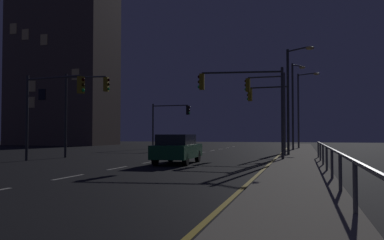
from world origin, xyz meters
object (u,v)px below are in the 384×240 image
Objects in this scene: car at (177,148)px; traffic_light_overhead_east at (170,116)px; traffic_light_far_center at (268,98)px; traffic_light_mid_left at (244,94)px; traffic_light_far_left at (270,105)px; traffic_light_near_right at (52,99)px; street_lamp_across_street at (292,90)px; street_lamp_corner at (302,103)px; traffic_light_mid_right at (84,99)px; street_lamp_far_end at (294,99)px; building_distant at (64,52)px.

traffic_light_overhead_east reaches higher than car.
traffic_light_far_center reaches higher than traffic_light_mid_left.
traffic_light_overhead_east is (-11.30, 11.71, -0.64)m from traffic_light_far_center.
traffic_light_mid_left is (-0.95, -6.78, 0.20)m from traffic_light_far_left.
street_lamp_across_street is at bearing 32.26° from traffic_light_near_right.
car is 0.59× the size of street_lamp_corner.
traffic_light_far_left is 2.56m from street_lamp_across_street.
street_lamp_corner is at bearing 80.21° from traffic_light_mid_left.
traffic_light_overhead_east is 17.51m from street_lamp_across_street.
traffic_light_far_left is 1.02× the size of traffic_light_near_right.
traffic_light_far_center reaches higher than traffic_light_overhead_east.
traffic_light_overhead_east is 0.86× the size of traffic_light_mid_right.
building_distant is at bearing 158.36° from street_lamp_far_end.
building_distant is at bearing 144.59° from traffic_light_far_center.
traffic_light_overhead_east is 24.93m from building_distant.
traffic_light_far_left is 15.44m from traffic_light_near_right.
street_lamp_far_end reaches higher than street_lamp_across_street.
traffic_light_overhead_east is 19.69m from traffic_light_mid_left.
traffic_light_far_center is 13.78m from street_lamp_corner.
traffic_light_near_right is at bearing -122.32° from street_lamp_corner.
traffic_light_near_right is 0.67× the size of street_lamp_corner.
traffic_light_mid_right is (-0.50, -16.33, 0.49)m from traffic_light_overhead_east.
traffic_light_far_center is 1.79m from traffic_light_far_left.
traffic_light_mid_right is 34.72m from building_distant.
traffic_light_far_center is at bearing 79.40° from traffic_light_mid_left.
traffic_light_far_center is at bearing 62.28° from car.
building_distant reaches higher than traffic_light_far_center.
car is 18.51m from street_lamp_far_end.
traffic_light_far_center is 0.77× the size of street_lamp_across_street.
street_lamp_corner reaches higher than traffic_light_mid_right.
traffic_light_near_right is 22.09m from street_lamp_far_end.
traffic_light_mid_right is 23.02m from street_lamp_corner.
street_lamp_far_end is at bearing 52.99° from traffic_light_near_right.
street_lamp_across_street is at bearing -0.11° from traffic_light_far_center.
street_lamp_corner is at bearing 73.35° from car.
street_lamp_across_street reaches higher than traffic_light_mid_right.
street_lamp_corner is at bearing 52.27° from traffic_light_mid_right.
traffic_light_far_center is at bearing -90.32° from traffic_light_far_left.
traffic_light_near_right is (-7.48, -0.49, 2.80)m from car.
car is at bearing -126.36° from street_lamp_across_street.
traffic_light_far_center is 12.68m from traffic_light_mid_right.
traffic_light_far_left is 6.84m from traffic_light_mid_left.
building_distant is (-33.07, 13.12, 8.82)m from street_lamp_far_end.
traffic_light_near_right is at bearing -176.23° from car.
traffic_light_far_center is at bearing -100.13° from street_lamp_far_end.
traffic_light_far_left is at bearing 28.34° from traffic_light_mid_right.
building_distant reaches higher than traffic_light_far_left.
traffic_light_mid_left reaches higher than traffic_light_overhead_east.
traffic_light_far_left is 0.97× the size of traffic_light_mid_left.
traffic_light_far_center is 9.39m from street_lamp_far_end.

